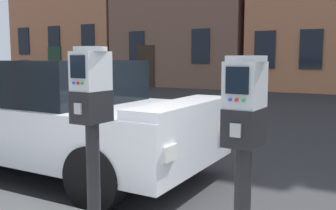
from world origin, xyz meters
name	(u,v)px	position (x,y,z in m)	size (l,w,h in m)	color
parking_meter_near_kerb	(92,113)	(-0.31, -0.33, 1.09)	(0.23, 0.26, 1.38)	black
parking_meter_twin_adjacent	(244,134)	(0.71, -0.33, 1.05)	(0.23, 0.26, 1.32)	black
parked_car_navy_coupe	(45,112)	(-2.49, 1.35, 0.75)	(4.45, 1.90, 1.42)	silver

